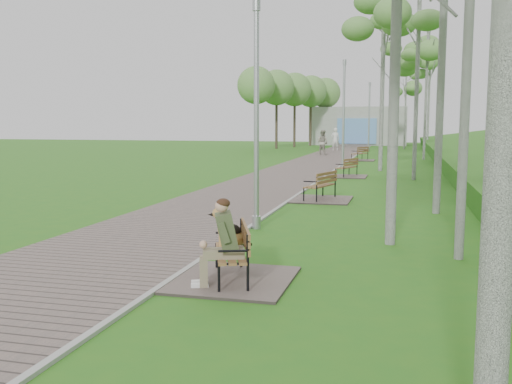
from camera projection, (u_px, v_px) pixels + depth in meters
ground at (241, 234)px, 11.96m from camera, size 120.00×120.00×0.00m
walkway at (314, 163)px, 33.05m from camera, size 3.50×67.00×0.04m
kerb at (345, 163)px, 32.62m from camera, size 0.10×67.00×0.05m
building_north at (359, 126)px, 61.07m from camera, size 10.00×5.20×4.00m
bench_main at (227, 254)px, 8.33m from camera, size 1.69×1.87×1.47m
bench_second at (320, 194)px, 17.20m from camera, size 1.76×1.96×1.08m
bench_third at (347, 173)px, 24.65m from camera, size 1.64×1.82×1.01m
bench_far at (360, 157)px, 35.40m from camera, size 1.73×1.92×1.06m
lamp_post_near at (256, 124)px, 12.29m from camera, size 0.19×0.19×4.90m
lamp_post_second at (343, 119)px, 28.40m from camera, size 0.21×0.21×5.42m
lamp_post_third at (369, 119)px, 46.43m from camera, size 0.22×0.22×5.60m
pedestrian_near at (335, 139)px, 47.75m from camera, size 0.79×0.61×1.91m
pedestrian_far at (322, 143)px, 41.16m from camera, size 1.10×1.00×1.83m
birch_far_a at (427, 53)px, 35.50m from camera, size 2.53×2.53×8.49m
birch_far_b at (396, 45)px, 37.16m from camera, size 2.85×2.85×9.39m
birch_distant_a at (406, 82)px, 50.42m from camera, size 2.39×2.39×7.57m
birch_distant_b at (430, 65)px, 51.85m from camera, size 2.97×2.97×9.68m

